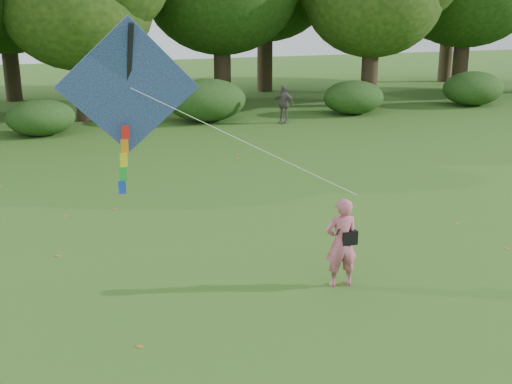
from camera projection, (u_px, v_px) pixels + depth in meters
name	position (u px, v px, depth m)	size (l,w,h in m)	color
ground	(321.00, 301.00, 11.31)	(100.00, 100.00, 0.00)	#265114
man_kite_flyer	(341.00, 243.00, 11.71)	(0.61, 0.40, 1.68)	#C45C76
bystander_right	(283.00, 104.00, 27.76)	(0.98, 0.41, 1.67)	#655B5A
crossbody_bag	(348.00, 237.00, 11.69)	(0.43, 0.20, 0.69)	black
flying_kite	(129.00, 89.00, 11.59)	(4.95, 2.46, 3.27)	#2832B0
shrub_band	(123.00, 108.00, 26.68)	(39.15, 3.22, 1.88)	#264919
fallen_leaves	(215.00, 201.00, 16.97)	(10.52, 12.06, 0.01)	olive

